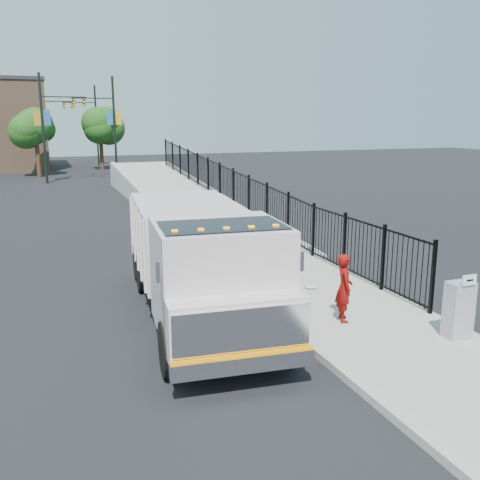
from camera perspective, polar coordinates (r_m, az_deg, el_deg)
name	(u,v)px	position (r m, az deg, el deg)	size (l,w,h in m)	color
ground	(264,309)	(13.80, 2.58, -7.39)	(120.00, 120.00, 0.00)	black
sidewalk	(373,324)	(13.04, 14.04, -8.74)	(3.55, 12.00, 0.12)	#9E998E
curb	(300,335)	(12.09, 6.39, -10.07)	(0.30, 12.00, 0.16)	#ADAAA3
ramp	(183,208)	(29.20, -6.06, 3.39)	(3.95, 24.00, 1.70)	#9E998E
iron_fence	(233,201)	(25.71, -0.73, 4.20)	(0.10, 28.00, 1.80)	black
truck	(199,255)	(12.79, -4.35, -1.66)	(3.37, 8.38, 2.80)	black
worker	(344,288)	(12.71, 11.04, -5.01)	(0.59, 0.39, 1.61)	maroon
utility_cabinet	(459,310)	(12.52, 22.28, -6.91)	(0.55, 0.40, 1.25)	gray
arrow_sign	(469,280)	(12.15, 23.27, -3.94)	(0.35, 0.04, 0.22)	white
debris	(311,286)	(15.18, 7.56, -4.93)	(0.37, 0.37, 0.09)	silver
light_pole_0	(47,124)	(42.61, -19.89, 11.57)	(3.77, 0.22, 8.00)	black
light_pole_1	(111,123)	(44.94, -13.64, 12.00)	(3.78, 0.22, 8.00)	black
light_pole_2	(43,123)	(54.27, -20.31, 11.66)	(3.77, 0.22, 8.00)	black
light_pole_3	(93,122)	(57.55, -15.37, 12.02)	(3.77, 0.22, 8.00)	black
tree_0	(36,128)	(47.25, -20.97, 11.06)	(3.00, 3.00, 5.50)	#382314
tree_1	(100,127)	(52.71, -14.70, 11.57)	(2.87, 2.87, 5.44)	#382314
tree_2	(38,126)	(60.62, -20.74, 11.30)	(3.11, 3.11, 5.55)	#382314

